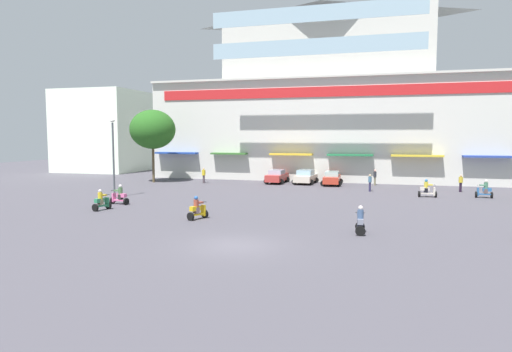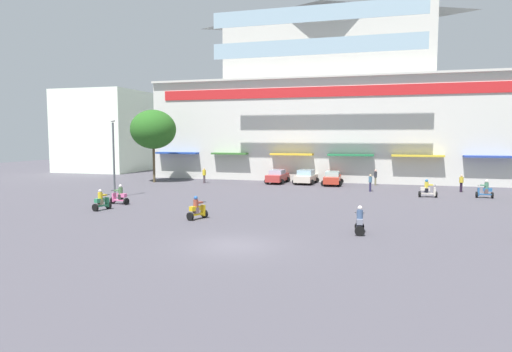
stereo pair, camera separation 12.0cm
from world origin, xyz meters
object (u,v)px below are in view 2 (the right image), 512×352
Objects in this scene: parked_car_2 at (332,178)px; scooter_rider_2 at (197,209)px; scooter_rider_3 at (485,190)px; scooter_rider_6 at (360,222)px; pedestrian_0 at (461,182)px; plaza_tree_0 at (153,129)px; streetlamp_near at (114,152)px; scooter_rider_4 at (428,190)px; pedestrian_1 at (370,182)px; scooter_rider_1 at (120,196)px; pedestrian_2 at (204,175)px; scooter_rider_5 at (102,201)px; parked_car_0 at (277,176)px; parked_car_1 at (306,177)px; pedestrian_3 at (376,176)px.

scooter_rider_2 reaches higher than parked_car_2.
scooter_rider_6 is (-9.44, -16.78, -0.01)m from scooter_rider_3.
pedestrian_0 reaches higher than scooter_rider_3.
streetlamp_near is (2.85, -11.94, -2.04)m from plaza_tree_0.
scooter_rider_4 is at bearing -9.19° from plaza_tree_0.
scooter_rider_6 is 0.23× the size of streetlamp_near.
plaza_tree_0 is 5.00× the size of pedestrian_1.
scooter_rider_1 is at bearing -143.88° from pedestrian_1.
scooter_rider_1 is 0.97× the size of pedestrian_0.
pedestrian_2 is at bearing 77.10° from streetlamp_near.
scooter_rider_4 reaches higher than scooter_rider_2.
scooter_rider_2 is 0.92× the size of pedestrian_1.
scooter_rider_4 reaches higher than scooter_rider_1.
scooter_rider_5 is 7.27m from streetlamp_near.
pedestrian_2 is (-27.20, 4.48, 0.30)m from scooter_rider_3.
scooter_rider_2 is 0.96× the size of scooter_rider_3.
parked_car_1 reaches higher than parked_car_0.
streetlamp_near is (-2.90, -12.67, 2.93)m from pedestrian_2.
streetlamp_near is (-21.12, -15.56, 2.90)m from pedestrian_3.
scooter_rider_3 is 4.66m from scooter_rider_4.
plaza_tree_0 is at bearing 109.62° from scooter_rider_1.
pedestrian_2 is at bearing -172.07° from parked_car_2.
pedestrian_0 is 0.24× the size of streetlamp_near.
scooter_rider_2 is at bearing -114.66° from pedestrian_3.
scooter_rider_2 is (-0.00, -22.08, -0.13)m from parked_car_0.
parked_car_0 is at bearing 65.79° from scooter_rider_1.
scooter_rider_1 is at bearing -91.28° from pedestrian_2.
parked_car_2 is (6.06, -0.29, -0.01)m from parked_car_0.
scooter_rider_1 is 29.81m from scooter_rider_3.
plaza_tree_0 is 5.04× the size of pedestrian_0.
pedestrian_2 is (-25.97, 0.66, 0.03)m from pedestrian_0.
parked_car_1 is at bearing -176.91° from pedestrian_3.
pedestrian_3 is (10.44, 0.67, 0.22)m from parked_car_0.
scooter_rider_1 is 0.96× the size of pedestrian_1.
streetlamp_near reaches higher than pedestrian_3.
streetlamp_near is at bearing -132.30° from parked_car_1.
pedestrian_2 is at bearing -164.05° from parked_car_0.
plaza_tree_0 is 5.21× the size of scooter_rider_3.
parked_car_2 is at bearing 7.71° from plaza_tree_0.
scooter_rider_6 is at bearing -16.64° from scooter_rider_1.
pedestrian_1 is (0.07, 18.68, 0.30)m from scooter_rider_6.
pedestrian_0 is 0.96× the size of pedestrian_3.
pedestrian_3 is (-7.75, 3.55, 0.07)m from pedestrian_0.
pedestrian_0 is (3.35, 4.65, 0.27)m from scooter_rider_4.
scooter_rider_1 is 1.04× the size of scooter_rider_5.
pedestrian_3 is at bearing 49.50° from scooter_rider_5.
scooter_rider_1 is 30.39m from pedestrian_0.
scooter_rider_3 is at bearing -39.36° from pedestrian_3.
scooter_rider_4 is 0.23× the size of streetlamp_near.
pedestrian_3 is at bearing 155.38° from pedestrian_0.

